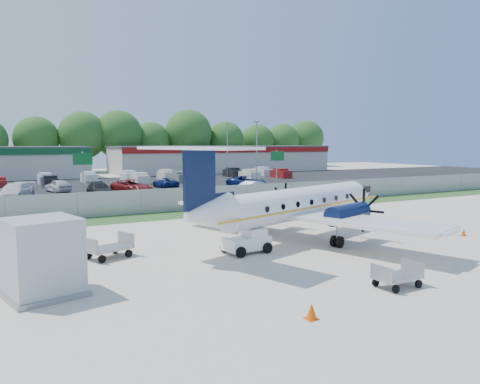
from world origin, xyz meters
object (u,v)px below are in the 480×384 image
pushback_tug (248,241)px  service_container (42,260)px  baggage_cart_near (108,248)px  aircraft (296,204)px  baggage_cart_far (397,276)px

pushback_tug → service_container: (-10.35, -2.48, 0.78)m
service_container → pushback_tug: bearing=13.5°
pushback_tug → baggage_cart_near: 7.19m
aircraft → pushback_tug: size_ratio=7.25×
aircraft → service_container: 15.09m
baggage_cart_far → aircraft: bearing=79.6°
aircraft → baggage_cart_far: size_ratio=9.53×
baggage_cart_near → service_container: bearing=-126.7°
aircraft → baggage_cart_far: bearing=-100.4°
baggage_cart_near → service_container: size_ratio=0.79×
baggage_cart_near → baggage_cart_far: (9.23, -10.38, -0.08)m
baggage_cart_near → service_container: 5.93m
aircraft → service_container: (-14.52, -4.02, -0.79)m
pushback_tug → service_container: bearing=-166.5°
pushback_tug → baggage_cart_far: pushback_tug is taller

